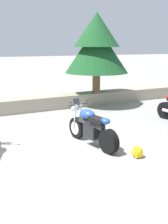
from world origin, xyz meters
TOP-DOWN VIEW (x-y plane):
  - ground_plane at (0.00, 0.00)m, footprint 120.00×120.00m
  - stone_wall at (0.00, 4.80)m, footprint 36.00×0.80m
  - motorcycle_blue_centre at (1.10, 0.11)m, footprint 0.74×2.06m
  - rider_helmet at (1.69, -1.17)m, footprint 0.28×0.28m
  - pine_tree_mid_left at (3.73, 4.56)m, footprint 2.78×2.78m

SIDE VIEW (x-z plane):
  - ground_plane at x=0.00m, z-range 0.00..0.00m
  - rider_helmet at x=1.69m, z-range 0.00..0.28m
  - stone_wall at x=0.00m, z-range 0.00..0.55m
  - motorcycle_blue_centre at x=1.10m, z-range -0.10..1.07m
  - pine_tree_mid_left at x=3.73m, z-range 0.96..4.46m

